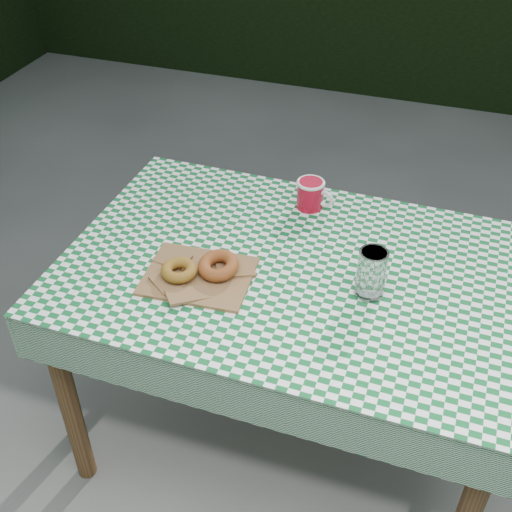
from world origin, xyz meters
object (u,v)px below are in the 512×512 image
Objects in this scene: coffee_mug at (310,194)px; drinking_glass at (371,273)px; paper_bag at (198,275)px; table at (289,360)px.

drinking_glass is (0.26, -0.35, 0.02)m from coffee_mug.
paper_bag is 1.75× the size of coffee_mug.
coffee_mug is 0.44m from drinking_glass.
paper_bag is (-0.24, -0.12, 0.39)m from table.
table is 7.70× the size of coffee_mug.
paper_bag is at bearing -151.47° from table.
paper_bag reaches higher than table.
coffee_mug is at bearing 65.15° from paper_bag.
paper_bag is 0.48m from coffee_mug.
drinking_glass is at bearing -9.78° from table.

